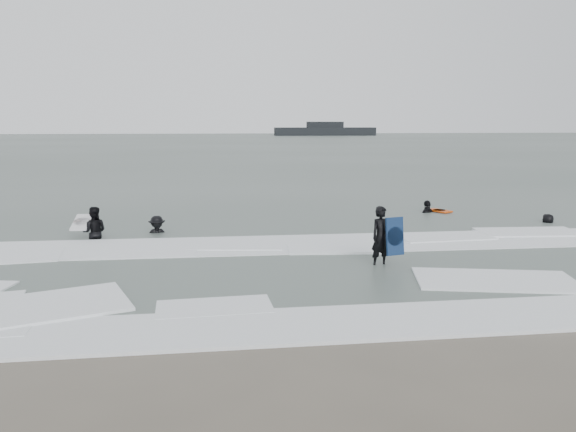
{
  "coord_description": "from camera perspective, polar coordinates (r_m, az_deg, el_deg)",
  "views": [
    {
      "loc": [
        -1.78,
        -10.25,
        3.7
      ],
      "look_at": [
        0.0,
        5.0,
        1.1
      ],
      "focal_mm": 35.0,
      "sensor_mm": 36.0,
      "label": 1
    }
  ],
  "objects": [
    {
      "name": "surfer_right_near",
      "position": [
        23.45,
        13.97,
        0.25
      ],
      "size": [
        1.07,
        0.83,
        1.69
      ],
      "primitive_type": "imported",
      "rotation": [
        0.0,
        0.0,
        -2.65
      ],
      "color": "black",
      "rests_on": "ground"
    },
    {
      "name": "vessel_horizon",
      "position": [
        146.85,
        3.77,
        8.66
      ],
      "size": [
        25.97,
        4.64,
        3.52
      ],
      "color": "black",
      "rests_on": "ground"
    },
    {
      "name": "surfer_centre",
      "position": [
        14.65,
        9.37,
        -5.14
      ],
      "size": [
        0.68,
        0.56,
        1.6
      ],
      "primitive_type": "imported",
      "rotation": [
        0.0,
        0.0,
        0.34
      ],
      "color": "black",
      "rests_on": "ground"
    },
    {
      "name": "surfer_right_far",
      "position": [
        22.56,
        24.87,
        -0.73
      ],
      "size": [
        0.85,
        0.88,
        1.52
      ],
      "primitive_type": "imported",
      "rotation": [
        0.0,
        0.0,
        -2.28
      ],
      "color": "black",
      "rests_on": "ground"
    },
    {
      "name": "ground",
      "position": [
        11.04,
        3.05,
        -9.98
      ],
      "size": [
        320.0,
        320.0,
        0.0
      ],
      "primitive_type": "plane",
      "color": "brown",
      "rests_on": "ground"
    },
    {
      "name": "surf_foam",
      "position": [
        14.53,
        0.6,
        -4.98
      ],
      "size": [
        30.03,
        9.06,
        0.09
      ],
      "color": "white",
      "rests_on": "ground"
    },
    {
      "name": "surfer_wading",
      "position": [
        18.74,
        -19.04,
        -2.31
      ],
      "size": [
        0.81,
        0.64,
        1.61
      ],
      "primitive_type": "imported",
      "rotation": [
        0.0,
        0.0,
        3.18
      ],
      "color": "black",
      "rests_on": "ground"
    },
    {
      "name": "surfer_breaker",
      "position": [
        19.03,
        -13.15,
        -1.85
      ],
      "size": [
        1.05,
        0.73,
        1.48
      ],
      "primitive_type": "imported",
      "rotation": [
        0.0,
        0.0,
        0.2
      ],
      "color": "black",
      "rests_on": "ground"
    },
    {
      "name": "sea",
      "position": [
        90.34,
        -5.56,
        7.25
      ],
      "size": [
        320.0,
        320.0,
        0.0
      ],
      "primitive_type": "plane",
      "color": "#47544C",
      "rests_on": "ground"
    },
    {
      "name": "bodyboards",
      "position": [
        18.25,
        2.34,
        -0.49
      ],
      "size": [
        13.91,
        8.96,
        1.25
      ],
      "color": "#0F2246",
      "rests_on": "ground"
    }
  ]
}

